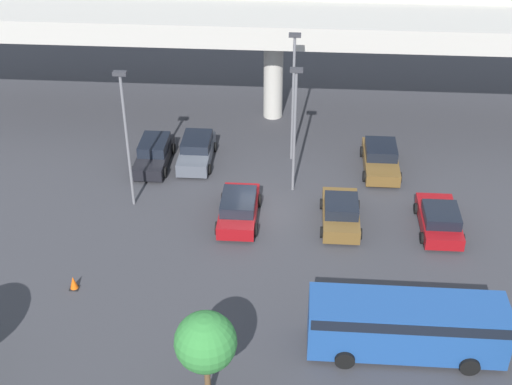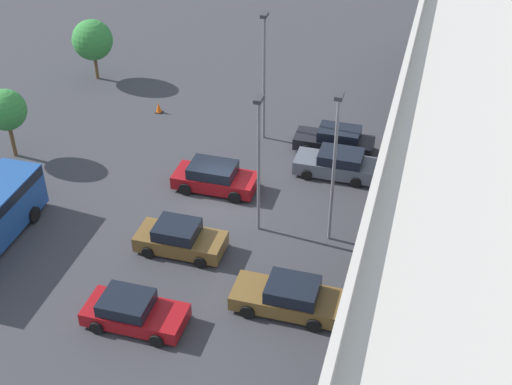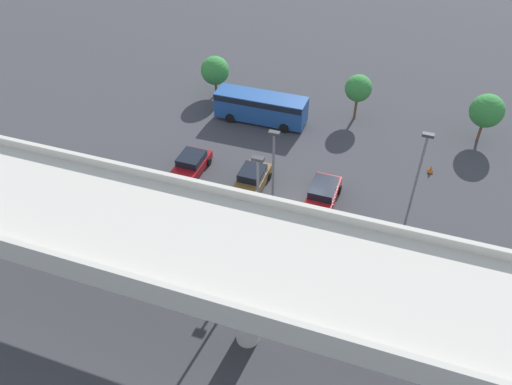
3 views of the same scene
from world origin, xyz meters
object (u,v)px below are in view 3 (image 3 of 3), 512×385
at_px(lamp_post_by_overpass, 417,178).
at_px(parked_car_4, 187,223).
at_px(parked_car_3, 252,179).
at_px(parked_car_2, 323,194).
at_px(lamp_post_mid_lot, 273,172).
at_px(lamp_post_near_aisle, 258,204).
at_px(shuttle_bus, 261,106).
at_px(parked_car_0, 392,269).
at_px(tree_front_right, 215,71).
at_px(traffic_cone, 431,169).
at_px(parked_car_5, 190,165).
at_px(tree_front_centre, 358,88).
at_px(parked_car_1, 349,265).
at_px(tree_front_left, 487,111).

bearing_deg(lamp_post_by_overpass, parked_car_4, 19.26).
bearing_deg(parked_car_3, parked_car_2, 90.38).
xyz_separation_m(parked_car_2, lamp_post_mid_lot, (2.85, 3.31, 3.72)).
distance_m(lamp_post_mid_lot, lamp_post_by_overpass, 9.19).
distance_m(parked_car_4, lamp_post_near_aisle, 6.85).
bearing_deg(shuttle_bus, parked_car_0, 132.47).
xyz_separation_m(lamp_post_near_aisle, tree_front_right, (11.08, -19.44, -2.19)).
relative_size(parked_car_4, traffic_cone, 6.88).
xyz_separation_m(parked_car_3, lamp_post_mid_lot, (-2.67, 3.27, 3.76)).
xyz_separation_m(parked_car_3, parked_car_5, (5.24, -0.19, -0.04)).
height_order(tree_front_right, traffic_cone, tree_front_right).
bearing_deg(shuttle_bus, parked_car_4, 89.49).
bearing_deg(tree_front_centre, parked_car_4, 66.36).
distance_m(shuttle_bus, tree_front_centre, 8.80).
bearing_deg(lamp_post_by_overpass, shuttle_bus, -36.66).
bearing_deg(parked_car_0, traffic_cone, -7.52).
xyz_separation_m(parked_car_1, parked_car_5, (13.96, -6.36, -0.07)).
bearing_deg(parked_car_4, lamp_post_by_overpass, -70.74).
distance_m(parked_car_0, parked_car_1, 2.61).
xyz_separation_m(parked_car_2, parked_car_3, (5.52, 0.04, -0.04)).
relative_size(parked_car_1, parked_car_2, 0.98).
bearing_deg(tree_front_right, shuttle_bus, 151.03).
bearing_deg(shuttle_bus, lamp_post_by_overpass, 143.34).
bearing_deg(lamp_post_near_aisle, parked_car_2, -110.94).
height_order(lamp_post_mid_lot, lamp_post_by_overpass, lamp_post_by_overpass).
distance_m(lamp_post_mid_lot, traffic_cone, 14.62).
relative_size(lamp_post_by_overpass, traffic_cone, 11.47).
height_order(parked_car_4, parked_car_5, parked_car_4).
distance_m(parked_car_0, tree_front_centre, 19.26).
height_order(lamp_post_near_aisle, tree_front_centre, lamp_post_near_aisle).
distance_m(parked_car_2, tree_front_left, 16.67).
bearing_deg(lamp_post_by_overpass, parked_car_5, -4.46).
relative_size(lamp_post_mid_lot, tree_front_left, 1.74).
bearing_deg(lamp_post_by_overpass, parked_car_2, -10.82).
relative_size(tree_front_centre, tree_front_right, 1.08).
relative_size(lamp_post_mid_lot, tree_front_right, 1.92).
bearing_deg(shuttle_bus, tree_front_left, -170.47).
bearing_deg(parked_car_2, tree_front_left, 138.93).
bearing_deg(lamp_post_mid_lot, lamp_post_near_aisle, 93.06).
relative_size(parked_car_0, shuttle_bus, 0.57).
bearing_deg(lamp_post_near_aisle, parked_car_0, -171.54).
relative_size(parked_car_0, lamp_post_near_aisle, 0.58).
distance_m(parked_car_0, parked_car_5, 17.52).
distance_m(parked_car_1, lamp_post_near_aisle, 7.15).
height_order(parked_car_1, parked_car_2, parked_car_2).
bearing_deg(tree_front_centre, lamp_post_by_overpass, 113.68).
bearing_deg(lamp_post_mid_lot, tree_front_left, -131.01).
bearing_deg(parked_car_2, lamp_post_by_overpass, 79.18).
height_order(parked_car_1, tree_front_right, tree_front_right).
distance_m(parked_car_1, parked_car_5, 15.34).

